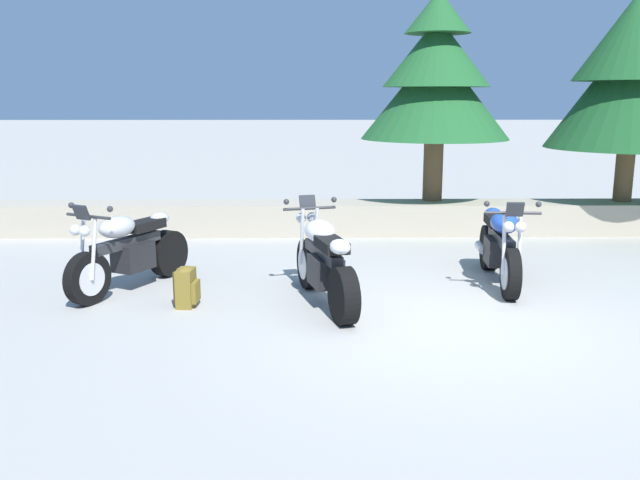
{
  "coord_description": "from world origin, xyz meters",
  "views": [
    {
      "loc": [
        -1.43,
        -6.93,
        2.39
      ],
      "look_at": [
        -1.33,
        1.2,
        0.65
      ],
      "focal_mm": 38.16,
      "sensor_mm": 36.0,
      "label": 1
    }
  ],
  "objects_px": {
    "motorcycle_white_centre": "(324,263)",
    "pine_tree_far_left": "(436,78)",
    "motorcycle_silver_near_left": "(129,252)",
    "rider_backpack": "(186,286)",
    "motorcycle_blue_far_right": "(500,247)",
    "pine_tree_mid_left": "(634,74)"
  },
  "relations": [
    {
      "from": "motorcycle_white_centre",
      "to": "rider_backpack",
      "type": "xyz_separation_m",
      "value": [
        -1.58,
        -0.09,
        -0.24
      ]
    },
    {
      "from": "motorcycle_blue_far_right",
      "to": "rider_backpack",
      "type": "relative_size",
      "value": 4.4
    },
    {
      "from": "motorcycle_white_centre",
      "to": "motorcycle_silver_near_left",
      "type": "bearing_deg",
      "value": 165.73
    },
    {
      "from": "rider_backpack",
      "to": "pine_tree_mid_left",
      "type": "xyz_separation_m",
      "value": [
        6.93,
        4.3,
        2.5
      ]
    },
    {
      "from": "motorcycle_blue_far_right",
      "to": "motorcycle_white_centre",
      "type": "bearing_deg",
      "value": -159.72
    },
    {
      "from": "motorcycle_white_centre",
      "to": "pine_tree_mid_left",
      "type": "relative_size",
      "value": 0.57
    },
    {
      "from": "motorcycle_white_centre",
      "to": "pine_tree_mid_left",
      "type": "bearing_deg",
      "value": 38.21
    },
    {
      "from": "motorcycle_white_centre",
      "to": "pine_tree_mid_left",
      "type": "xyz_separation_m",
      "value": [
        5.35,
        4.21,
        2.26
      ]
    },
    {
      "from": "motorcycle_silver_near_left",
      "to": "pine_tree_mid_left",
      "type": "distance_m",
      "value": 8.85
    },
    {
      "from": "pine_tree_far_left",
      "to": "pine_tree_mid_left",
      "type": "height_order",
      "value": "pine_tree_far_left"
    },
    {
      "from": "motorcycle_white_centre",
      "to": "pine_tree_far_left",
      "type": "bearing_deg",
      "value": 65.25
    },
    {
      "from": "motorcycle_silver_near_left",
      "to": "pine_tree_far_left",
      "type": "xyz_separation_m",
      "value": [
        4.42,
        3.74,
        2.19
      ]
    },
    {
      "from": "motorcycle_white_centre",
      "to": "motorcycle_blue_far_right",
      "type": "height_order",
      "value": "same"
    },
    {
      "from": "motorcycle_white_centre",
      "to": "pine_tree_mid_left",
      "type": "distance_m",
      "value": 7.17
    },
    {
      "from": "pine_tree_mid_left",
      "to": "pine_tree_far_left",
      "type": "bearing_deg",
      "value": 177.54
    },
    {
      "from": "motorcycle_white_centre",
      "to": "rider_backpack",
      "type": "relative_size",
      "value": 4.32
    },
    {
      "from": "motorcycle_blue_far_right",
      "to": "pine_tree_mid_left",
      "type": "distance_m",
      "value": 5.09
    },
    {
      "from": "rider_backpack",
      "to": "motorcycle_white_centre",
      "type": "bearing_deg",
      "value": 3.19
    },
    {
      "from": "motorcycle_silver_near_left",
      "to": "rider_backpack",
      "type": "bearing_deg",
      "value": -40.11
    },
    {
      "from": "motorcycle_silver_near_left",
      "to": "rider_backpack",
      "type": "relative_size",
      "value": 4.04
    },
    {
      "from": "motorcycle_white_centre",
      "to": "rider_backpack",
      "type": "height_order",
      "value": "motorcycle_white_centre"
    },
    {
      "from": "motorcycle_blue_far_right",
      "to": "rider_backpack",
      "type": "distance_m",
      "value": 3.97
    }
  ]
}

